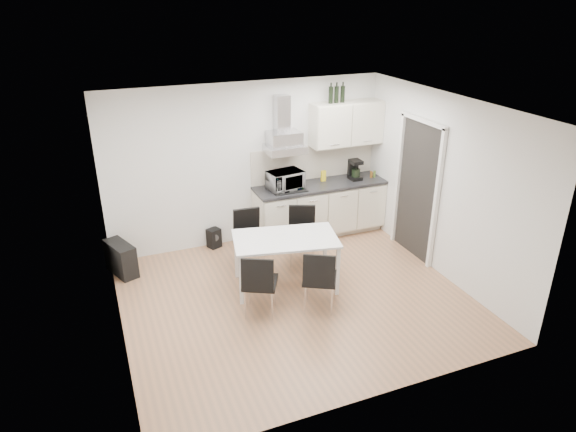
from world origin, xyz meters
The scene contains 15 objects.
ground centered at (0.00, 0.00, 0.00)m, with size 4.50×4.50×0.00m, color #AD7A54.
wall_back centered at (0.00, 2.00, 1.30)m, with size 4.50×0.10×2.60m, color silver.
wall_front centered at (0.00, -2.00, 1.30)m, with size 4.50×0.10×2.60m, color silver.
wall_left centered at (-2.25, 0.00, 1.30)m, with size 0.10×4.00×2.60m, color silver.
wall_right centered at (2.25, 0.00, 1.30)m, with size 0.10×4.00×2.60m, color silver.
ceiling centered at (0.00, 0.00, 2.60)m, with size 4.50×4.50×0.00m, color white.
doorway centered at (2.21, 0.55, 1.05)m, with size 0.08×1.04×2.10m, color white.
kitchenette centered at (1.18, 1.73, 0.83)m, with size 2.22×0.64×2.52m.
dining_table centered at (0.00, 0.37, 0.67)m, with size 1.54×1.07×0.75m.
chair_far_left centered at (-0.29, 1.08, 0.44)m, with size 0.44×0.50×0.88m, color black, non-canonical shape.
chair_far_right centered at (0.48, 0.89, 0.44)m, with size 0.44×0.50×0.88m, color black, non-canonical shape.
chair_near_left centered at (-0.55, -0.14, 0.44)m, with size 0.44×0.50×0.88m, color black, non-canonical shape.
chair_near_right centered at (0.20, -0.33, 0.44)m, with size 0.44×0.50×0.88m, color black, non-canonical shape.
guitar_amp centered at (-2.11, 1.58, 0.24)m, with size 0.45×0.63×0.49m.
floor_speaker centered at (-0.64, 1.90, 0.16)m, with size 0.19×0.17×0.32m, color black.
Camera 1 is at (-2.31, -5.46, 3.85)m, focal length 32.00 mm.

